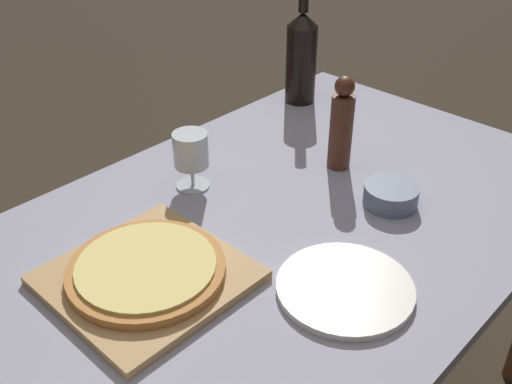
{
  "coord_description": "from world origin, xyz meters",
  "views": [
    {
      "loc": [
        0.67,
        -0.69,
        1.48
      ],
      "look_at": [
        -0.05,
        0.07,
        0.8
      ],
      "focal_mm": 42.0,
      "sensor_mm": 36.0,
      "label": 1
    }
  ],
  "objects": [
    {
      "name": "cutting_board",
      "position": [
        -0.05,
        -0.22,
        0.75
      ],
      "size": [
        0.32,
        0.33,
        0.02
      ],
      "color": "tan",
      "rests_on": "dining_table"
    },
    {
      "name": "pizza",
      "position": [
        -0.05,
        -0.22,
        0.77
      ],
      "size": [
        0.29,
        0.29,
        0.02
      ],
      "color": "#BC7A3D",
      "rests_on": "cutting_board"
    },
    {
      "name": "wine_bottle",
      "position": [
        -0.36,
        0.59,
        0.88
      ],
      "size": [
        0.09,
        0.09,
        0.34
      ],
      "color": "black",
      "rests_on": "dining_table"
    },
    {
      "name": "pepper_mill",
      "position": [
        -0.05,
        0.36,
        0.85
      ],
      "size": [
        0.05,
        0.05,
        0.23
      ],
      "color": "#4C2819",
      "rests_on": "dining_table"
    },
    {
      "name": "small_bowl",
      "position": [
        0.14,
        0.3,
        0.77
      ],
      "size": [
        0.12,
        0.12,
        0.05
      ],
      "color": "slate",
      "rests_on": "dining_table"
    },
    {
      "name": "dinner_plate",
      "position": [
        0.23,
        0.01,
        0.75
      ],
      "size": [
        0.25,
        0.25,
        0.01
      ],
      "color": "silver",
      "rests_on": "dining_table"
    },
    {
      "name": "wine_glass",
      "position": [
        -0.23,
        0.05,
        0.83
      ],
      "size": [
        0.08,
        0.08,
        0.14
      ],
      "color": "silver",
      "rests_on": "dining_table"
    },
    {
      "name": "dining_table",
      "position": [
        0.0,
        0.0,
        0.66
      ],
      "size": [
        0.9,
        1.63,
        0.74
      ],
      "color": "#9393A8",
      "rests_on": "ground_plane"
    }
  ]
}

